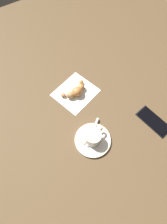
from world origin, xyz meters
The scene contains 8 objects.
ground_plane centered at (0.00, 0.00, 0.00)m, with size 1.80×1.80×0.00m, color brown.
saucer centered at (0.11, -0.05, 0.01)m, with size 0.15×0.15×0.01m, color silver.
espresso_cup centered at (0.11, -0.04, 0.04)m, with size 0.06×0.09×0.05m.
teaspoon centered at (0.10, -0.04, 0.01)m, with size 0.09×0.11×0.01m.
sugar_packet centered at (0.09, -0.06, 0.01)m, with size 0.06×0.02×0.01m, color beige.
napkin centered at (-0.12, 0.01, 0.00)m, with size 0.16×0.18×0.00m, color white.
croissant centered at (-0.12, 0.02, 0.02)m, with size 0.08×0.13×0.04m.
cell_phone centered at (0.18, 0.22, 0.00)m, with size 0.16×0.09×0.01m.
Camera 1 is at (0.29, -0.21, 0.73)m, focal length 30.03 mm.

